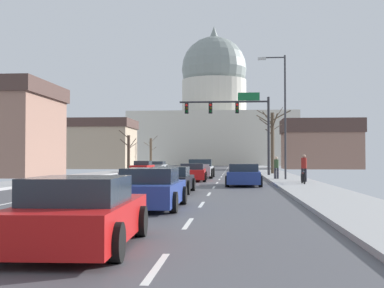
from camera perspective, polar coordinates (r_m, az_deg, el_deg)
The scene contains 21 objects.
ground at distance 32.20m, azimuth -3.58°, elevation -4.42°, with size 20.00×180.00×0.20m.
signal_gantry at distance 45.29m, azimuth 4.99°, elevation 3.17°, with size 7.91×0.41×7.22m.
street_lamp_right at distance 36.76m, azimuth 9.95°, elevation 4.05°, with size 1.96×0.24×8.73m.
capitol_building at distance 115.45m, azimuth 2.46°, elevation 2.74°, with size 35.24×23.50×31.19m.
pickup_truck_near_00 at distance 42.33m, azimuth 0.90°, elevation -2.82°, with size 2.27×5.76×1.51m.
sedan_near_01 at distance 36.29m, azimuth 0.07°, elevation -3.20°, with size 2.08×4.63×1.24m.
sedan_near_02 at distance 30.33m, azimuth 5.79°, elevation -3.47°, with size 2.17×4.40×1.29m.
sedan_near_03 at distance 24.38m, azimuth -2.28°, elevation -4.07°, with size 2.02×4.36×1.22m.
sedan_near_04 at distance 16.92m, azimuth -4.55°, elevation -5.04°, with size 2.05×4.61×1.31m.
sedan_near_05 at distance 9.76m, azimuth -12.28°, elevation -7.64°, with size 2.18×4.42×1.31m.
sedan_oncoming_00 at distance 54.92m, azimuth -5.50°, elevation -2.60°, with size 2.09×4.73×1.30m.
sedan_oncoming_01 at distance 65.58m, azimuth -3.85°, elevation -2.46°, with size 2.23×4.58×1.18m.
flank_building_00 at distance 79.06m, azimuth -10.89°, elevation 0.02°, with size 12.22×9.21×7.37m.
flank_building_02 at distance 77.06m, azimuth 14.11°, elevation 0.03°, with size 11.36×7.04×7.20m.
bare_tree_00 at distance 53.99m, azimuth 8.91°, elevation 0.31°, with size 2.24×1.70×6.76m.
bare_tree_01 at distance 64.15m, azimuth -7.06°, elevation -0.82°, with size 2.30×1.16×4.98m.
bare_tree_02 at distance 49.64m, azimuth 8.89°, elevation 0.51°, with size 3.30×1.82×6.15m.
bare_tree_03 at distance 81.92m, azimuth -4.58°, elevation -0.91°, with size 1.98×2.38×5.03m.
pedestrian_00 at distance 33.02m, azimuth 12.30°, elevation -2.45°, with size 0.35×0.34×1.72m.
pedestrian_01 at distance 37.36m, azimuth 9.33°, elevation -2.46°, with size 0.35×0.34×1.59m.
bicycle_parked at distance 30.68m, azimuth 12.22°, elevation -3.66°, with size 0.12×1.77×0.85m.
Camera 1 is at (4.68, -31.81, 1.66)m, focal length 48.13 mm.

